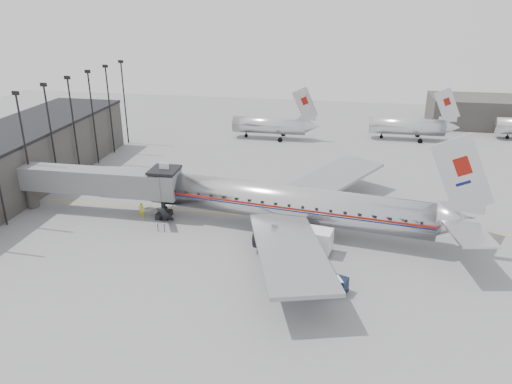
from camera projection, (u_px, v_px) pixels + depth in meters
ground at (229, 236)px, 58.29m from camera, size 160.00×160.00×0.00m
terminal at (14, 160)px, 71.63m from camera, size 12.00×46.00×8.00m
hangar at (504, 112)px, 104.33m from camera, size 30.00×12.00×6.00m
apron_line at (263, 217)px, 63.26m from camera, size 60.00×0.15×0.01m
jet_bridge at (107, 182)px, 62.88m from camera, size 21.00×6.20×7.10m
floodlight_masts at (63, 128)px, 71.65m from camera, size 0.90×42.25×15.25m
distant_aircraft_near at (270, 125)px, 95.88m from camera, size 16.39×3.20×10.26m
distant_aircraft_mid at (408, 126)px, 95.16m from camera, size 16.39×3.20×10.26m
airliner at (291, 204)px, 58.49m from camera, size 42.77×39.38×13.57m
service_van at (306, 239)px, 54.41m from camera, size 6.15×3.25×2.75m
baggage_cart_navy at (337, 284)px, 47.09m from camera, size 2.37×2.10×1.55m
baggage_cart_white at (331, 286)px, 46.81m from camera, size 2.41×2.18×1.55m
ramp_worker at (142, 210)px, 62.69m from camera, size 0.71×0.48×1.92m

